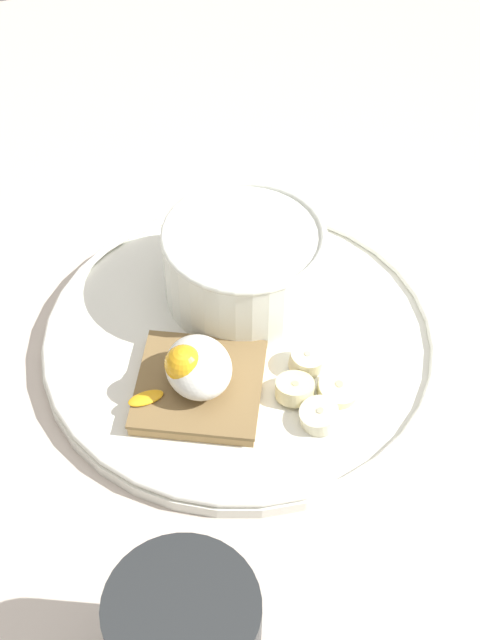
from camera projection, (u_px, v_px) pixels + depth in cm
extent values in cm
cube|color=beige|center=(240.00, 354.00, 70.00)|extent=(120.00, 120.00, 2.00)
cylinder|color=white|center=(240.00, 342.00, 68.89)|extent=(30.38, 30.38, 1.00)
torus|color=white|center=(240.00, 335.00, 68.30)|extent=(30.18, 30.18, 0.60)
cylinder|color=white|center=(244.00, 265.00, 69.51)|extent=(12.53, 12.53, 6.21)
torus|color=white|center=(244.00, 235.00, 67.22)|extent=(12.73, 12.73, 0.60)
cylinder|color=#B6637E|center=(244.00, 267.00, 69.67)|extent=(11.13, 11.13, 5.38)
ellipsoid|color=#B6637E|center=(244.00, 243.00, 67.83)|extent=(10.57, 10.57, 1.20)
ellipsoid|color=#C8C18D|center=(222.00, 215.00, 69.55)|extent=(1.70, 1.78, 0.65)
ellipsoid|color=#97673E|center=(218.00, 252.00, 66.66)|extent=(1.61, 1.07, 0.67)
ellipsoid|color=tan|center=(223.00, 268.00, 65.49)|extent=(1.88, 2.04, 0.74)
ellipsoid|color=#CFB193|center=(248.00, 211.00, 69.97)|extent=(0.85, 1.23, 0.50)
ellipsoid|color=beige|center=(251.00, 241.00, 67.62)|extent=(1.25, 1.40, 0.51)
ellipsoid|color=olive|center=(250.00, 246.00, 67.17)|extent=(1.72, 1.70, 0.63)
ellipsoid|color=#8F6541|center=(280.00, 230.00, 68.23)|extent=(2.09, 1.77, 0.76)
cube|color=olive|center=(199.00, 383.00, 64.25)|extent=(11.88, 11.88, 0.30)
cube|color=#AA8550|center=(200.00, 387.00, 64.58)|extent=(11.65, 11.65, 1.08)
ellipsoid|color=white|center=(199.00, 367.00, 62.91)|extent=(5.50, 4.72, 3.44)
sphere|color=#F8AB1B|center=(184.00, 364.00, 61.97)|extent=(2.71, 2.71, 2.71)
ellipsoid|color=#F8AB1B|center=(146.00, 398.00, 62.96)|extent=(1.48, 2.74, 0.36)
cylinder|color=beige|center=(307.00, 360.00, 66.02)|extent=(3.52, 3.58, 1.63)
cylinder|color=#B4AB89|center=(307.00, 354.00, 65.50)|extent=(0.63, 0.63, 0.16)
cylinder|color=#EEE9C2|center=(320.00, 416.00, 62.63)|extent=(3.24, 3.37, 1.63)
cylinder|color=#BAB597|center=(320.00, 411.00, 62.19)|extent=(0.58, 0.59, 0.20)
cylinder|color=beige|center=(295.00, 389.00, 64.22)|extent=(3.72, 3.61, 1.69)
cylinder|color=tan|center=(295.00, 384.00, 63.78)|extent=(0.65, 0.64, 0.21)
cylinder|color=beige|center=(339.00, 388.00, 64.35)|extent=(3.83, 3.72, 1.58)
cylinder|color=tan|center=(339.00, 384.00, 63.97)|extent=(0.68, 0.67, 0.22)
cylinder|color=#321C14|center=(182.00, 616.00, 45.50)|extent=(6.97, 6.97, 0.40)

